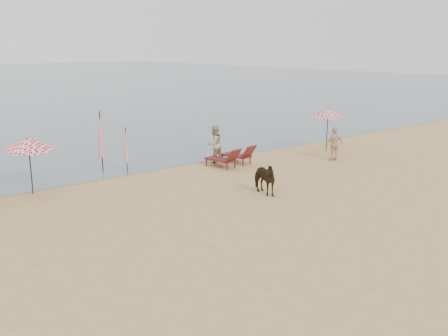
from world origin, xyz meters
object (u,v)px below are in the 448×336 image
(umbrella_open_right, at_px, (328,113))
(cow, at_px, (263,178))
(umbrella_closed_left, at_px, (126,145))
(beachgoer_right_b, at_px, (335,144))
(lounger_cluster_right, at_px, (232,156))
(umbrella_open_left_b, at_px, (28,143))
(umbrella_closed_right, at_px, (101,135))
(beachgoer_right_a, at_px, (214,144))

(umbrella_open_right, relative_size, cow, 1.53)
(umbrella_closed_left, height_order, beachgoer_right_b, umbrella_closed_left)
(umbrella_open_right, height_order, cow, umbrella_open_right)
(lounger_cluster_right, height_order, umbrella_open_right, umbrella_open_right)
(lounger_cluster_right, height_order, umbrella_open_left_b, umbrella_open_left_b)
(umbrella_open_right, distance_m, umbrella_closed_right, 11.47)
(umbrella_open_left_b, bearing_deg, lounger_cluster_right, -27.11)
(lounger_cluster_right, bearing_deg, umbrella_open_left_b, 162.04)
(lounger_cluster_right, relative_size, umbrella_open_left_b, 0.92)
(lounger_cluster_right, bearing_deg, beachgoer_right_a, 91.38)
(umbrella_open_left_b, height_order, beachgoer_right_b, umbrella_open_left_b)
(lounger_cluster_right, xyz_separation_m, cow, (-1.98, -4.16, 0.18))
(umbrella_open_left_b, bearing_deg, umbrella_closed_right, 4.22)
(umbrella_open_left_b, distance_m, umbrella_closed_left, 4.33)
(umbrella_open_left_b, distance_m, cow, 8.60)
(cow, bearing_deg, umbrella_closed_right, 123.52)
(cow, bearing_deg, umbrella_open_left_b, 150.44)
(umbrella_open_left_b, relative_size, umbrella_open_right, 0.99)
(umbrella_closed_left, xyz_separation_m, beachgoer_right_b, (8.87, -4.00, -0.43))
(umbrella_closed_left, height_order, cow, umbrella_closed_left)
(lounger_cluster_right, xyz_separation_m, umbrella_open_right, (5.90, -0.53, 1.57))
(cow, relative_size, beachgoer_right_b, 0.91)
(lounger_cluster_right, height_order, beachgoer_right_a, beachgoer_right_a)
(umbrella_closed_right, relative_size, beachgoer_right_b, 1.65)
(umbrella_open_right, bearing_deg, beachgoer_right_a, 171.91)
(lounger_cluster_right, relative_size, umbrella_open_right, 0.91)
(lounger_cluster_right, xyz_separation_m, umbrella_closed_left, (-4.40, 1.79, 0.79))
(cow, bearing_deg, umbrella_open_right, 33.77)
(umbrella_closed_left, relative_size, beachgoer_right_a, 1.13)
(lounger_cluster_right, relative_size, beachgoer_right_a, 1.16)
(umbrella_closed_right, bearing_deg, lounger_cluster_right, -27.87)
(cow, distance_m, beachgoer_right_a, 5.50)
(umbrella_open_left_b, height_order, umbrella_closed_right, umbrella_closed_right)
(umbrella_closed_left, relative_size, umbrella_closed_right, 0.76)
(umbrella_open_right, xyz_separation_m, beachgoer_right_b, (-1.42, -1.67, -1.21))
(umbrella_open_left_b, distance_m, umbrella_closed_right, 3.86)
(umbrella_open_left_b, height_order, cow, umbrella_open_left_b)
(cow, bearing_deg, lounger_cluster_right, 73.60)
(umbrella_closed_left, bearing_deg, umbrella_closed_right, 127.80)
(umbrella_closed_left, bearing_deg, umbrella_open_left_b, -171.35)
(umbrella_open_left_b, height_order, umbrella_closed_left, umbrella_open_left_b)
(umbrella_closed_right, bearing_deg, cow, -65.53)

